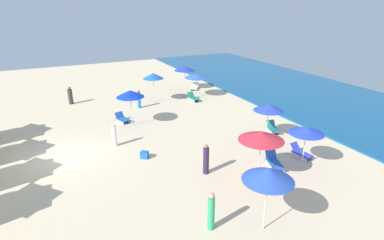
% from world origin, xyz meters
% --- Properties ---
extents(ground_plane, '(60.00, 60.00, 0.00)m').
position_xyz_m(ground_plane, '(0.00, 0.00, 0.00)').
color(ground_plane, beige).
extents(ocean, '(60.00, 13.71, 0.12)m').
position_xyz_m(ocean, '(0.00, 23.14, 0.06)').
color(ocean, '#155384').
rests_on(ocean, ground_plane).
extents(umbrella_0, '(1.97, 1.97, 2.41)m').
position_xyz_m(umbrella_0, '(2.88, 12.53, 2.19)').
color(umbrella_0, silver).
rests_on(umbrella_0, ground_plane).
extents(lounge_chair_0_0, '(1.46, 0.97, 0.71)m').
position_xyz_m(lounge_chair_0_0, '(2.24, 13.63, 0.26)').
color(lounge_chair_0_0, silver).
rests_on(lounge_chair_0_0, ground_plane).
extents(umbrella_1, '(2.12, 2.12, 2.45)m').
position_xyz_m(umbrella_1, '(-10.75, 12.79, 2.24)').
color(umbrella_1, silver).
rests_on(umbrella_1, ground_plane).
extents(lounge_chair_1_0, '(1.45, 1.36, 0.64)m').
position_xyz_m(lounge_chair_1_0, '(-10.43, 13.75, 0.24)').
color(lounge_chair_1_0, silver).
rests_on(lounge_chair_1_0, ground_plane).
extents(umbrella_2, '(2.00, 2.00, 2.78)m').
position_xyz_m(umbrella_2, '(10.03, 6.71, 2.52)').
color(umbrella_2, silver).
rests_on(umbrella_2, ground_plane).
extents(umbrella_3, '(2.30, 2.30, 2.26)m').
position_xyz_m(umbrella_3, '(-7.87, 12.73, 2.07)').
color(umbrella_3, silver).
rests_on(umbrella_3, ground_plane).
extents(lounge_chair_3_0, '(1.46, 0.71, 0.71)m').
position_xyz_m(lounge_chair_3_0, '(-6.94, 11.90, 0.27)').
color(lounge_chair_3_0, silver).
rests_on(lounge_chair_3_0, ground_plane).
extents(umbrella_4, '(1.84, 1.84, 2.71)m').
position_xyz_m(umbrella_4, '(-8.09, 8.47, 2.45)').
color(umbrella_4, silver).
rests_on(umbrella_4, ground_plane).
extents(umbrella_5, '(1.89, 1.89, 2.37)m').
position_xyz_m(umbrella_5, '(6.85, 11.86, 2.18)').
color(umbrella_5, silver).
rests_on(umbrella_5, ground_plane).
extents(lounge_chair_5_0, '(1.63, 1.06, 0.76)m').
position_xyz_m(lounge_chair_5_0, '(6.20, 10.43, 0.28)').
color(lounge_chair_5_0, silver).
rests_on(lounge_chair_5_0, ground_plane).
extents(lounge_chair_5_1, '(1.40, 0.71, 0.69)m').
position_xyz_m(lounge_chair_5_1, '(5.90, 12.67, 0.25)').
color(lounge_chair_5_1, silver).
rests_on(lounge_chair_5_1, ground_plane).
extents(umbrella_6, '(2.28, 2.28, 2.64)m').
position_xyz_m(umbrella_6, '(6.85, 8.84, 2.42)').
color(umbrella_6, silver).
rests_on(umbrella_6, ground_plane).
extents(umbrella_7, '(2.01, 2.01, 2.70)m').
position_xyz_m(umbrella_7, '(-3.36, 5.08, 2.45)').
color(umbrella_7, silver).
rests_on(umbrella_7, ground_plane).
extents(lounge_chair_7_0, '(1.41, 0.99, 0.66)m').
position_xyz_m(lounge_chair_7_0, '(-4.41, 4.60, 0.25)').
color(lounge_chair_7_0, silver).
rests_on(lounge_chair_7_0, ground_plane).
extents(beachgoer_0, '(0.40, 0.40, 1.69)m').
position_xyz_m(beachgoer_0, '(5.15, 6.71, 0.80)').
color(beachgoer_0, '#2F2140').
rests_on(beachgoer_0, ground_plane).
extents(beachgoer_1, '(0.29, 0.29, 1.48)m').
position_xyz_m(beachgoer_1, '(-0.39, 3.13, 0.70)').
color(beachgoer_1, white).
rests_on(beachgoer_1, ground_plane).
extents(beachgoer_2, '(0.39, 0.39, 1.69)m').
position_xyz_m(beachgoer_2, '(9.09, 4.81, 0.83)').
color(beachgoer_2, '#30A366').
rests_on(beachgoer_2, ground_plane).
extents(beachgoer_3, '(0.43, 0.43, 1.58)m').
position_xyz_m(beachgoer_3, '(-10.89, 1.58, 0.73)').
color(beachgoer_3, '#333638').
rests_on(beachgoer_3, ground_plane).
extents(beachgoer_4, '(0.41, 0.41, 1.59)m').
position_xyz_m(beachgoer_4, '(-7.11, 6.77, 0.75)').
color(beachgoer_4, blue).
rests_on(beachgoer_4, ground_plane).
extents(cooler_box_0, '(0.54, 0.56, 0.42)m').
position_xyz_m(cooler_box_0, '(2.05, 4.29, 0.21)').
color(cooler_box_0, blue).
rests_on(cooler_box_0, ground_plane).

